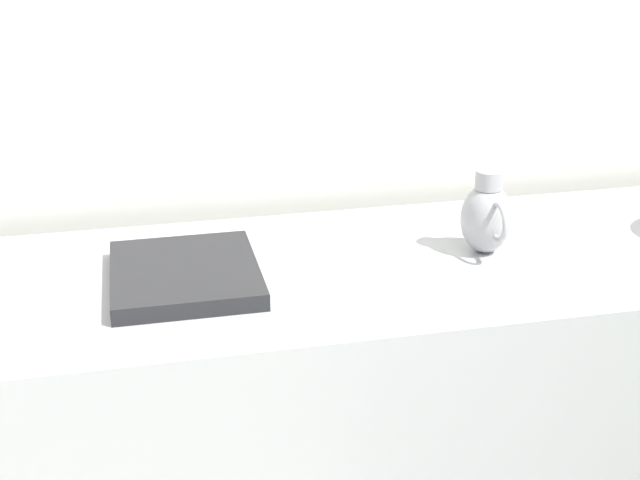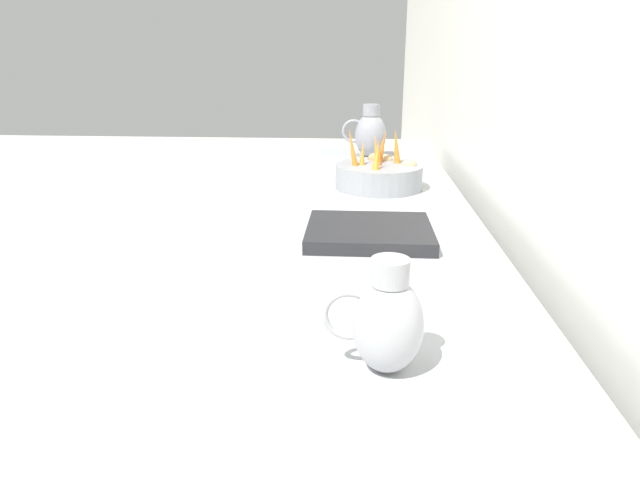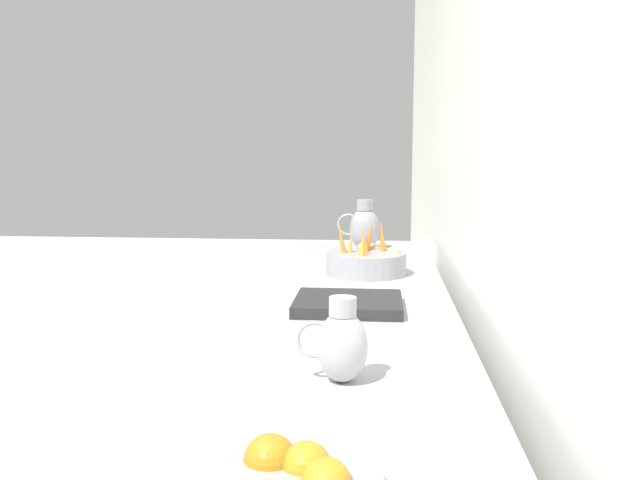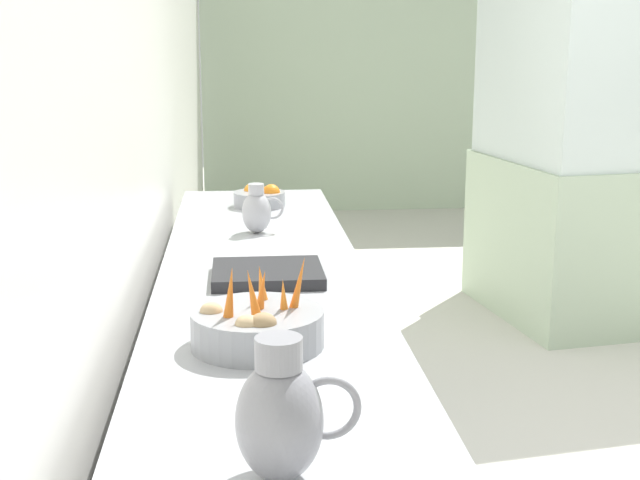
{
  "view_description": "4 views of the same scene",
  "coord_description": "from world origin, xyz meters",
  "views": [
    {
      "loc": [
        0.14,
        -0.37,
        1.67
      ],
      "look_at": [
        -1.46,
        -0.01,
        0.98
      ],
      "focal_mm": 48.47,
      "sensor_mm": 36.0,
      "label": 1
    },
    {
      "loc": [
        -1.46,
        1.17,
        1.39
      ],
      "look_at": [
        -1.38,
        -0.0,
        0.99
      ],
      "focal_mm": 31.1,
      "sensor_mm": 36.0,
      "label": 2
    },
    {
      "loc": [
        -1.59,
        1.8,
        1.41
      ],
      "look_at": [
        -1.4,
        -0.33,
        1.12
      ],
      "focal_mm": 37.62,
      "sensor_mm": 36.0,
      "label": 3
    },
    {
      "loc": [
        -1.58,
        -2.91,
        1.63
      ],
      "look_at": [
        -1.32,
        -0.12,
        0.98
      ],
      "focal_mm": 49.28,
      "sensor_mm": 36.0,
      "label": 4
    }
  ],
  "objects": [
    {
      "name": "tile_wall_left",
      "position": [
        -1.95,
        0.27,
        1.5
      ],
      "size": [
        0.1,
        9.62,
        3.0
      ],
      "primitive_type": "cube",
      "color": "white",
      "rests_on": "ground_plane"
    },
    {
      "name": "prep_counter",
      "position": [
        -1.51,
        -0.23,
        0.45
      ],
      "size": [
        0.66,
        3.13,
        0.9
      ],
      "primitive_type": "cube",
      "color": "#ADAFB5",
      "rests_on": "ground_plane"
    },
    {
      "name": "vegetable_colander",
      "position": [
        -1.54,
        -0.89,
        0.95
      ],
      "size": [
        0.32,
        0.32,
        0.23
      ],
      "color": "gray",
      "rests_on": "prep_counter"
    },
    {
      "name": "metal_pitcher_tall",
      "position": [
        -1.52,
        -1.55,
        1.02
      ],
      "size": [
        0.21,
        0.15,
        0.25
      ],
      "color": "gray",
      "rests_on": "prep_counter"
    },
    {
      "name": "metal_pitcher_short",
      "position": [
        -1.51,
        0.38,
        0.99
      ],
      "size": [
        0.16,
        0.11,
        0.19
      ],
      "color": "#A3A3A8",
      "rests_on": "prep_counter"
    },
    {
      "name": "counter_sink_basin",
      "position": [
        -1.5,
        -0.28,
        0.92
      ],
      "size": [
        0.34,
        0.3,
        0.04
      ],
      "primitive_type": "cube",
      "color": "#232326",
      "rests_on": "prep_counter"
    }
  ]
}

